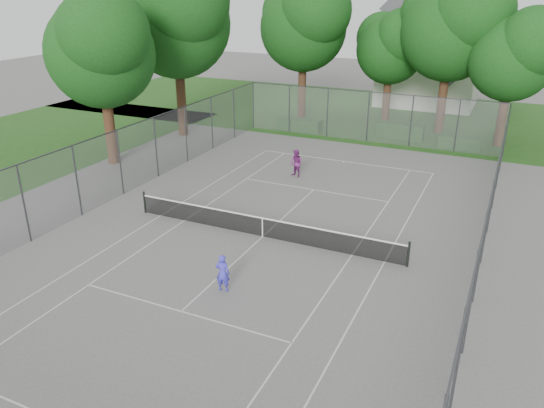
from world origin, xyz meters
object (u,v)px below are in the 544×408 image
at_px(tennis_net, 262,226).
at_px(woman_player, 296,163).
at_px(girl_player, 223,273).
at_px(house, 430,58).

height_order(tennis_net, woman_player, woman_player).
bearing_deg(woman_player, tennis_net, -56.97).
relative_size(tennis_net, girl_player, 8.83).
distance_m(tennis_net, girl_player, 4.66).
distance_m(house, woman_player, 23.94).
bearing_deg(tennis_net, woman_player, 101.94).
bearing_deg(tennis_net, girl_player, -82.17).
bearing_deg(woman_player, house, 103.13).
height_order(tennis_net, girl_player, girl_player).
bearing_deg(house, girl_player, -91.52).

